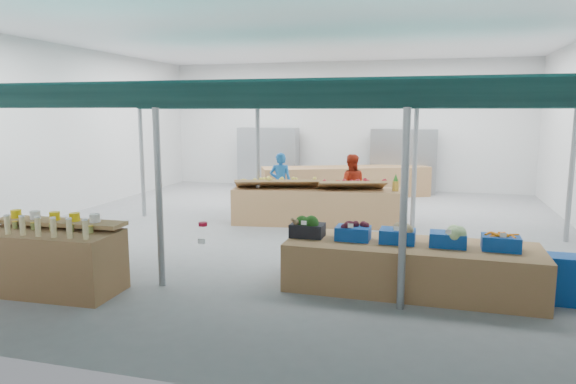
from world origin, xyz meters
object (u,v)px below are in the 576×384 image
(bottle_shelf, at_px, (51,259))
(vendor_right, at_px, (351,185))
(crate_stack, at_px, (565,280))
(vendor_left, at_px, (281,183))
(fruit_counter, at_px, (317,206))
(veg_counter, at_px, (410,267))

(bottle_shelf, distance_m, vendor_right, 7.30)
(bottle_shelf, distance_m, crate_stack, 7.19)
(vendor_right, bearing_deg, vendor_left, -8.02)
(fruit_counter, xyz_separation_m, crate_stack, (4.28, -3.93, -0.08))
(veg_counter, relative_size, vendor_right, 2.32)
(bottle_shelf, distance_m, vendor_left, 6.66)
(fruit_counter, relative_size, vendor_right, 2.50)
(vendor_right, bearing_deg, bottle_shelf, 54.55)
(veg_counter, bearing_deg, bottle_shelf, -163.64)
(vendor_left, bearing_deg, bottle_shelf, 68.43)
(bottle_shelf, relative_size, crate_stack, 3.08)
(vendor_left, height_order, vendor_right, same)
(veg_counter, bearing_deg, crate_stack, 1.76)
(bottle_shelf, relative_size, vendor_right, 1.32)
(veg_counter, bearing_deg, vendor_left, 124.84)
(bottle_shelf, relative_size, fruit_counter, 0.53)
(vendor_right, bearing_deg, crate_stack, 118.18)
(bottle_shelf, relative_size, veg_counter, 0.57)
(crate_stack, bearing_deg, veg_counter, -178.92)
(veg_counter, height_order, vendor_right, vendor_right)
(crate_stack, relative_size, vendor_right, 0.43)
(bottle_shelf, xyz_separation_m, veg_counter, (5.00, 1.40, -0.13))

